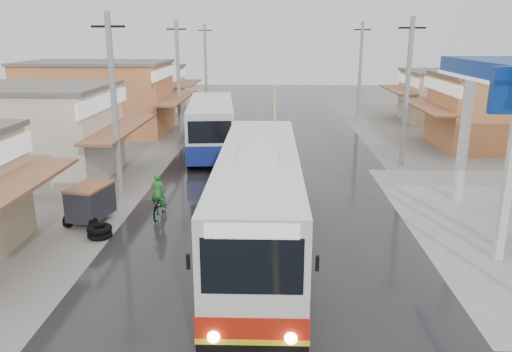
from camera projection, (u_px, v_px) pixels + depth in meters
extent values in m
plane|color=slate|center=(278.00, 303.00, 13.67)|extent=(120.00, 120.00, 0.00)
cube|color=black|center=(276.00, 165.00, 28.08)|extent=(12.00, 90.00, 0.02)
cube|color=#D8CC4C|center=(276.00, 164.00, 28.08)|extent=(0.15, 90.00, 0.01)
cylinder|color=white|center=(464.00, 140.00, 21.30)|extent=(0.44, 0.44, 5.50)
cube|color=white|center=(510.00, 171.00, 15.49)|extent=(0.25, 0.25, 6.00)
cube|color=silver|center=(259.00, 196.00, 16.23)|extent=(2.53, 11.89, 2.92)
cube|color=black|center=(259.00, 240.00, 16.66)|extent=(2.55, 11.91, 0.30)
cube|color=red|center=(259.00, 227.00, 16.52)|extent=(2.57, 11.93, 0.54)
cube|color=yellow|center=(259.00, 236.00, 16.61)|extent=(2.58, 11.94, 0.14)
cube|color=black|center=(259.00, 182.00, 16.62)|extent=(2.56, 9.42, 0.99)
cube|color=black|center=(252.00, 266.00, 10.46)|extent=(2.18, 0.13, 1.29)
cube|color=black|center=(262.00, 145.00, 21.77)|extent=(2.18, 0.13, 1.09)
cube|color=white|center=(252.00, 230.00, 10.24)|extent=(1.98, 0.13, 0.35)
cube|color=silver|center=(259.00, 148.00, 15.79)|extent=(1.20, 2.98, 0.30)
cylinder|color=black|center=(212.00, 302.00, 12.67)|extent=(0.35, 1.09, 1.09)
cylinder|color=black|center=(298.00, 303.00, 12.61)|extent=(0.35, 1.09, 1.09)
cylinder|color=black|center=(234.00, 201.00, 20.28)|extent=(0.35, 1.09, 1.09)
cylinder|color=black|center=(288.00, 201.00, 20.22)|extent=(0.35, 1.09, 1.09)
sphere|color=#FFF2CC|center=(214.00, 337.00, 10.88)|extent=(0.28, 0.28, 0.28)
sphere|color=#FFF2CC|center=(291.00, 338.00, 10.83)|extent=(0.28, 0.28, 0.28)
cube|color=black|center=(188.00, 262.00, 10.75)|extent=(0.08, 0.08, 0.35)
cube|color=black|center=(317.00, 263.00, 10.67)|extent=(0.08, 0.08, 0.35)
cube|color=silver|center=(211.00, 123.00, 30.23)|extent=(3.53, 9.75, 2.65)
cube|color=navy|center=(212.00, 138.00, 30.48)|extent=(3.58, 9.79, 1.06)
cube|color=black|center=(211.00, 117.00, 30.13)|extent=(3.40, 8.17, 0.95)
cube|color=black|center=(210.00, 132.00, 25.61)|extent=(2.24, 0.36, 1.17)
cylinder|color=black|center=(190.00, 158.00, 27.27)|extent=(0.43, 1.09, 1.06)
cylinder|color=black|center=(232.00, 157.00, 27.43)|extent=(0.43, 1.09, 1.06)
cylinder|color=black|center=(195.00, 134.00, 33.77)|extent=(0.43, 1.09, 1.06)
cylinder|color=black|center=(229.00, 134.00, 33.92)|extent=(0.43, 1.09, 1.06)
imported|color=black|center=(160.00, 206.00, 20.05)|extent=(0.67, 1.74, 0.90)
imported|color=#2A7E32|center=(158.00, 192.00, 19.68)|extent=(0.56, 0.38, 1.50)
cube|color=#26262D|center=(91.00, 202.00, 19.25)|extent=(1.50, 1.99, 1.16)
cube|color=brown|center=(89.00, 187.00, 19.08)|extent=(1.56, 2.04, 0.09)
cylinder|color=black|center=(68.00, 221.00, 18.97)|extent=(0.27, 0.56, 0.54)
cylinder|color=black|center=(87.00, 210.00, 20.14)|extent=(0.27, 0.56, 0.54)
cylinder|color=black|center=(93.00, 225.00, 18.54)|extent=(0.21, 0.55, 0.54)
torus|color=black|center=(100.00, 234.00, 18.06)|extent=(0.90, 0.90, 0.23)
torus|color=black|center=(99.00, 229.00, 18.00)|extent=(0.90, 0.90, 0.23)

